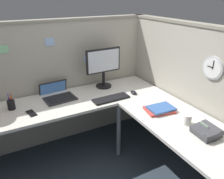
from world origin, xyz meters
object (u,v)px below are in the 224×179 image
(keyboard, at_px, (111,99))
(coffee_mug, at_px, (187,120))
(monitor, at_px, (103,65))
(book_stack, at_px, (160,109))
(computer_mouse, at_px, (134,92))
(pen_cup, at_px, (11,105))
(office_phone, at_px, (207,132))
(wall_clock, at_px, (213,68))
(laptop, at_px, (57,94))
(cell_phone, at_px, (31,113))

(keyboard, bearing_deg, coffee_mug, -65.34)
(monitor, distance_m, book_stack, 0.93)
(computer_mouse, distance_m, pen_cup, 1.37)
(keyboard, relative_size, office_phone, 1.95)
(computer_mouse, height_order, coffee_mug, coffee_mug)
(monitor, height_order, coffee_mug, monitor)
(book_stack, bearing_deg, wall_clock, -31.76)
(monitor, height_order, laptop, monitor)
(pen_cup, xyz_separation_m, coffee_mug, (1.40, -1.08, -0.00))
(cell_phone, xyz_separation_m, coffee_mug, (1.24, -0.88, 0.04))
(book_stack, distance_m, wall_clock, 0.64)
(monitor, relative_size, computer_mouse, 4.81)
(laptop, height_order, pen_cup, pen_cup)
(keyboard, distance_m, wall_clock, 1.11)
(pen_cup, bearing_deg, keyboard, -15.68)
(keyboard, distance_m, coffee_mug, 0.88)
(office_phone, xyz_separation_m, wall_clock, (0.32, 0.29, 0.44))
(office_phone, height_order, coffee_mug, office_phone)
(laptop, height_order, keyboard, laptop)
(computer_mouse, distance_m, cell_phone, 1.18)
(book_stack, height_order, wall_clock, wall_clock)
(book_stack, bearing_deg, coffee_mug, -79.75)
(office_phone, distance_m, wall_clock, 0.61)
(keyboard, xyz_separation_m, cell_phone, (-0.86, 0.09, -0.01))
(keyboard, relative_size, wall_clock, 1.95)
(keyboard, height_order, office_phone, office_phone)
(computer_mouse, xyz_separation_m, cell_phone, (-1.18, 0.08, -0.01))
(book_stack, bearing_deg, monitor, 104.75)
(laptop, relative_size, cell_phone, 2.84)
(computer_mouse, bearing_deg, keyboard, -178.48)
(computer_mouse, height_order, cell_phone, computer_mouse)
(laptop, relative_size, coffee_mug, 4.26)
(monitor, xyz_separation_m, pen_cup, (-1.12, -0.09, -0.24))
(coffee_mug, height_order, wall_clock, wall_clock)
(pen_cup, distance_m, office_phone, 1.91)
(pen_cup, bearing_deg, laptop, 9.63)
(laptop, xyz_separation_m, office_phone, (0.91, -1.38, 0.01))
(pen_cup, distance_m, wall_clock, 2.04)
(office_phone, bearing_deg, monitor, 101.94)
(laptop, bearing_deg, keyboard, -35.61)
(monitor, xyz_separation_m, computer_mouse, (0.22, -0.37, -0.28))
(coffee_mug, bearing_deg, laptop, 127.62)
(laptop, bearing_deg, monitor, 0.41)
(pen_cup, bearing_deg, office_phone, -42.48)
(cell_phone, height_order, wall_clock, wall_clock)
(coffee_mug, bearing_deg, keyboard, 115.40)
(office_phone, bearing_deg, keyboard, 111.01)
(computer_mouse, relative_size, office_phone, 0.47)
(keyboard, xyz_separation_m, computer_mouse, (0.31, 0.01, 0.01))
(office_phone, distance_m, book_stack, 0.53)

